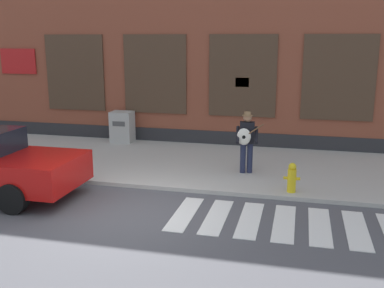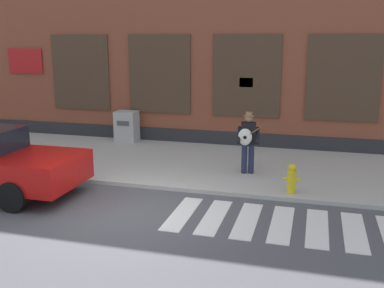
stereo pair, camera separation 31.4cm
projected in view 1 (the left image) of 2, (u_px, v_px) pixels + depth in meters
The scene contains 7 objects.
ground_plane at pixel (129, 214), 9.39m from camera, with size 160.00×160.00×0.00m, color #4C4C51.
sidewalk at pixel (179, 162), 13.12m from camera, with size 28.00×4.74×0.10m.
building_backdrop at pixel (210, 12), 16.23m from camera, with size 28.00×4.06×9.06m.
crosswalk at pixel (302, 224), 8.85m from camera, with size 5.20×1.90×0.01m.
busker at pixel (246, 139), 11.72m from camera, with size 0.74×0.57×1.64m.
utility_box at pixel (122, 127), 15.40m from camera, with size 0.73×0.61×1.06m.
fire_hydrant at pixel (292, 178), 10.37m from camera, with size 0.38×0.20×0.70m.
Camera 1 is at (3.37, -8.24, 3.58)m, focal length 42.00 mm.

